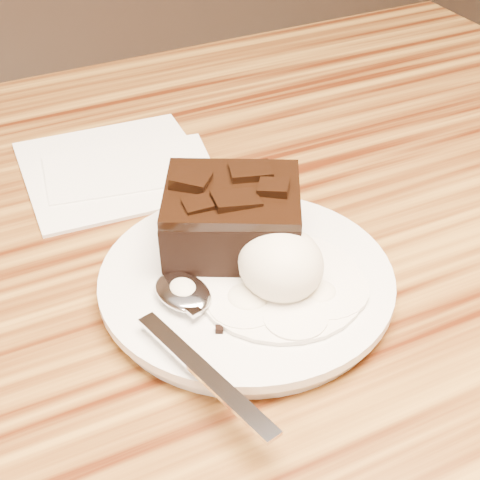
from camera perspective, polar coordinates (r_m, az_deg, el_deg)
name	(u,v)px	position (r m, az deg, el deg)	size (l,w,h in m)	color
plate	(246,284)	(0.51, 0.50, -3.41)	(0.20, 0.20, 0.02)	silver
brownie	(232,222)	(0.52, -0.61, 1.40)	(0.09, 0.08, 0.04)	black
ice_cream_scoop	(281,264)	(0.49, 3.18, -1.86)	(0.06, 0.06, 0.05)	#F3ECCC
melt_puddle	(280,285)	(0.50, 3.11, -3.47)	(0.12, 0.12, 0.00)	white
spoon	(183,294)	(0.49, -4.41, -4.18)	(0.03, 0.18, 0.01)	silver
napkin	(115,167)	(0.66, -9.67, 5.57)	(0.15, 0.15, 0.01)	white
crumb_a	(225,320)	(0.47, -1.16, -6.22)	(0.01, 0.01, 0.00)	black
crumb_b	(245,264)	(0.52, 0.40, -1.83)	(0.01, 0.01, 0.00)	black
crumb_c	(256,316)	(0.48, 1.22, -5.87)	(0.01, 0.00, 0.00)	black
crumb_d	(219,329)	(0.47, -1.61, -6.92)	(0.01, 0.01, 0.00)	black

